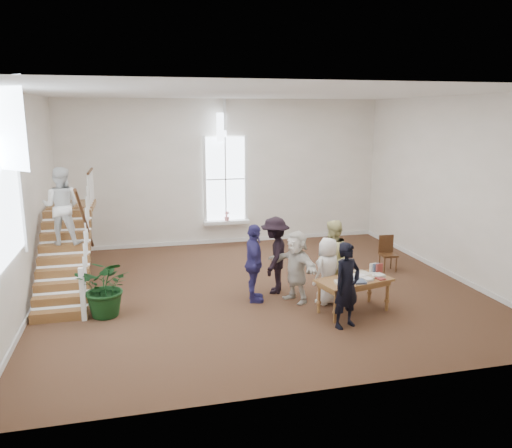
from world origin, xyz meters
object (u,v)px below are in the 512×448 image
object	(u,v)px
elderly_woman	(327,271)
side_chair	(387,251)
woman_cluster_a	(254,263)
woman_cluster_b	(275,255)
floor_plant	(107,287)
person_yellow	(332,258)
police_officer	(347,285)
library_table	(355,282)
woman_cluster_c	(296,266)

from	to	relation	value
elderly_woman	side_chair	size ratio (longest dim) A/B	1.58
woman_cluster_a	woman_cluster_b	distance (m)	0.75
woman_cluster_a	floor_plant	bearing A→B (deg)	102.23
elderly_woman	person_yellow	size ratio (longest dim) A/B	0.85
floor_plant	police_officer	bearing A→B (deg)	-19.75
library_table	police_officer	size ratio (longest dim) A/B	0.99
woman_cluster_b	elderly_woman	bearing A→B (deg)	69.43
library_table	police_officer	distance (m)	0.83
police_officer	floor_plant	size ratio (longest dim) A/B	1.34
elderly_woman	woman_cluster_c	size ratio (longest dim) A/B	0.92
woman_cluster_a	side_chair	bearing A→B (deg)	-60.63
person_yellow	woman_cluster_c	world-z (taller)	person_yellow
library_table	police_officer	xyz separation A→B (m)	(-0.47, -0.66, 0.20)
library_table	elderly_woman	bearing A→B (deg)	108.46
elderly_woman	woman_cluster_b	size ratio (longest dim) A/B	0.83
library_table	floor_plant	bearing A→B (deg)	155.29
woman_cluster_c	woman_cluster_b	bearing A→B (deg)	179.57
elderly_woman	person_yellow	xyz separation A→B (m)	(0.30, 0.50, 0.13)
person_yellow	floor_plant	distance (m)	4.93
woman_cluster_a	floor_plant	world-z (taller)	woman_cluster_a
floor_plant	side_chair	distance (m)	7.18
floor_plant	side_chair	world-z (taller)	floor_plant
woman_cluster_a	police_officer	bearing A→B (deg)	-130.34
person_yellow	side_chair	distance (m)	2.53
library_table	side_chair	bearing A→B (deg)	36.37
woman_cluster_a	woman_cluster_c	world-z (taller)	woman_cluster_a
person_yellow	woman_cluster_a	xyz separation A→B (m)	(-1.82, -0.02, 0.00)
woman_cluster_c	floor_plant	size ratio (longest dim) A/B	1.27
elderly_woman	woman_cluster_b	bearing A→B (deg)	-73.98
woman_cluster_c	police_officer	bearing A→B (deg)	-6.35
library_table	floor_plant	world-z (taller)	floor_plant
library_table	woman_cluster_c	xyz separation A→B (m)	(-1.00, 0.87, 0.15)
police_officer	floor_plant	xyz separation A→B (m)	(-4.52, 1.62, -0.22)
woman_cluster_a	woman_cluster_c	xyz separation A→B (m)	(0.90, -0.20, -0.07)
police_officer	woman_cluster_a	world-z (taller)	woman_cluster_a
woman_cluster_c	side_chair	world-z (taller)	woman_cluster_c
police_officer	woman_cluster_b	distance (m)	2.33
woman_cluster_c	library_table	bearing A→B (deg)	23.54
elderly_woman	police_officer	bearing A→B (deg)	56.69
police_officer	floor_plant	bearing A→B (deg)	139.14
police_officer	elderly_woman	bearing A→B (deg)	64.32
police_officer	woman_cluster_b	xyz separation A→B (m)	(-0.82, 2.18, 0.04)
woman_cluster_b	floor_plant	world-z (taller)	woman_cluster_b
woman_cluster_a	woman_cluster_b	size ratio (longest dim) A/B	0.98
woman_cluster_a	person_yellow	bearing A→B (deg)	-79.16
woman_cluster_b	floor_plant	distance (m)	3.75
floor_plant	woman_cluster_c	bearing A→B (deg)	-1.33
woman_cluster_c	floor_plant	distance (m)	4.00
woman_cluster_a	woman_cluster_b	world-z (taller)	woman_cluster_b
woman_cluster_a	library_table	bearing A→B (deg)	-109.29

